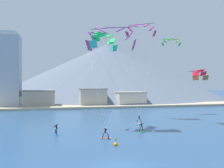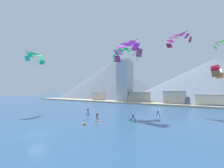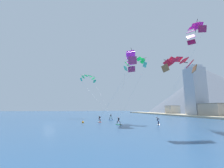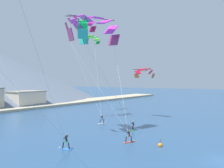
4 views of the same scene
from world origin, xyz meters
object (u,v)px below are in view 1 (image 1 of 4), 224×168
at_px(parafoil_kite_near_trail, 141,29).
at_px(parafoil_kite_distant_high_outer, 171,41).
at_px(parafoil_kite_near_lead, 104,40).
at_px(parafoil_kite_far_left, 111,36).
at_px(parafoil_kite_distant_low_drift, 199,74).
at_px(kitesurfer_near_lead, 142,129).
at_px(kitesurfer_near_trail, 140,121).
at_px(kitesurfer_far_left, 107,135).
at_px(kitesurfer_mid_center, 56,131).
at_px(race_marker_buoy, 116,144).

relative_size(parafoil_kite_near_trail, parafoil_kite_distant_high_outer, 3.99).
relative_size(parafoil_kite_near_lead, parafoil_kite_far_left, 0.95).
height_order(parafoil_kite_distant_high_outer, parafoil_kite_distant_low_drift, parafoil_kite_distant_high_outer).
bearing_deg(parafoil_kite_distant_high_outer, parafoil_kite_distant_low_drift, -97.26).
relative_size(parafoil_kite_far_left, parafoil_kite_distant_low_drift, 3.35).
xyz_separation_m(parafoil_kite_near_lead, parafoil_kite_far_left, (0.98, -1.51, 0.49)).
xyz_separation_m(kitesurfer_near_lead, kitesurfer_near_trail, (2.41, 7.84, 0.05)).
bearing_deg(kitesurfer_far_left, kitesurfer_near_lead, 27.69).
bearing_deg(kitesurfer_mid_center, parafoil_kite_distant_low_drift, 8.36).
bearing_deg(parafoil_kite_distant_high_outer, kitesurfer_near_lead, -125.99).
relative_size(kitesurfer_near_trail, parafoil_kite_near_trail, 0.09).
relative_size(parafoil_kite_distant_high_outer, parafoil_kite_distant_low_drift, 1.03).
bearing_deg(parafoil_kite_near_lead, race_marker_buoy, -94.51).
distance_m(parafoil_kite_distant_high_outer, parafoil_kite_distant_low_drift, 18.94).
xyz_separation_m(parafoil_kite_near_lead, parafoil_kite_distant_low_drift, (18.94, -0.69, -6.00)).
xyz_separation_m(parafoil_kite_distant_high_outer, parafoil_kite_distant_low_drift, (-2.11, -16.52, -9.03)).
relative_size(kitesurfer_near_trail, parafoil_kite_distant_high_outer, 0.35).
bearing_deg(parafoil_kite_near_trail, parafoil_kite_distant_low_drift, -52.67).
relative_size(kitesurfer_near_lead, parafoil_kite_distant_low_drift, 0.34).
bearing_deg(parafoil_kite_near_trail, kitesurfer_far_left, -121.62).
height_order(kitesurfer_near_lead, parafoil_kite_distant_high_outer, parafoil_kite_distant_high_outer).
bearing_deg(kitesurfer_mid_center, kitesurfer_far_left, -32.99).
relative_size(parafoil_kite_near_lead, parafoil_kite_distant_high_outer, 3.08).
distance_m(parafoil_kite_near_trail, parafoil_kite_distant_high_outer, 11.93).
distance_m(parafoil_kite_near_lead, race_marker_buoy, 20.71).
bearing_deg(kitesurfer_mid_center, parafoil_kite_far_left, 18.66).
distance_m(kitesurfer_far_left, parafoil_kite_distant_low_drift, 24.00).
bearing_deg(parafoil_kite_near_lead, kitesurfer_mid_center, -151.07).
bearing_deg(parafoil_kite_distant_low_drift, kitesurfer_near_trail, 166.93).
xyz_separation_m(kitesurfer_mid_center, parafoil_kite_near_lead, (8.55, 4.73, 15.29)).
bearing_deg(parafoil_kite_far_left, parafoil_kite_distant_low_drift, 2.61).
bearing_deg(parafoil_kite_near_trail, parafoil_kite_distant_high_outer, 28.62).
height_order(parafoil_kite_near_trail, race_marker_buoy, parafoil_kite_near_trail).
relative_size(kitesurfer_near_lead, race_marker_buoy, 1.65).
distance_m(kitesurfer_near_trail, parafoil_kite_near_trail, 21.75).
distance_m(kitesurfer_near_lead, parafoil_kite_near_trail, 26.19).
bearing_deg(parafoil_kite_far_left, parafoil_kite_near_trail, 50.34).
bearing_deg(parafoil_kite_distant_high_outer, parafoil_kite_near_lead, -143.05).
height_order(kitesurfer_near_lead, parafoil_kite_near_trail, parafoil_kite_near_trail).
bearing_deg(parafoil_kite_far_left, kitesurfer_near_trail, 27.24).
height_order(parafoil_kite_near_trail, parafoil_kite_distant_low_drift, parafoil_kite_near_trail).
height_order(kitesurfer_mid_center, parafoil_kite_distant_high_outer, parafoil_kite_distant_high_outer).
relative_size(kitesurfer_near_trail, parafoil_kite_far_left, 0.11).
distance_m(kitesurfer_mid_center, parafoil_kite_distant_high_outer, 40.42).
xyz_separation_m(kitesurfer_near_lead, kitesurfer_mid_center, (-13.81, 1.18, 0.11)).
bearing_deg(parafoil_kite_far_left, kitesurfer_mid_center, -161.34).
height_order(kitesurfer_near_trail, parafoil_kite_far_left, parafoil_kite_far_left).
bearing_deg(parafoil_kite_near_lead, parafoil_kite_far_left, -56.87).
relative_size(kitesurfer_near_lead, kitesurfer_mid_center, 0.92).
height_order(parafoil_kite_near_trail, parafoil_kite_far_left, parafoil_kite_near_trail).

